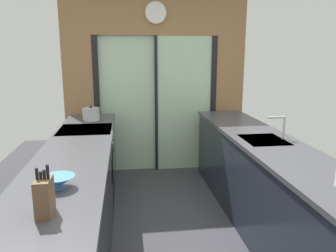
{
  "coord_description": "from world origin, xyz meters",
  "views": [
    {
      "loc": [
        -0.46,
        -2.45,
        1.75
      ],
      "look_at": [
        -0.01,
        0.96,
        0.99
      ],
      "focal_mm": 35.35,
      "sensor_mm": 36.0,
      "label": 1
    }
  ],
  "objects_px": {
    "oven_range": "(88,168)",
    "stock_pot": "(91,114)",
    "knife_block": "(44,197)",
    "mixing_bowl": "(58,182)"
  },
  "relations": [
    {
      "from": "mixing_bowl",
      "to": "stock_pot",
      "type": "xyz_separation_m",
      "value": [
        0.0,
        2.19,
        0.04
      ]
    },
    {
      "from": "oven_range",
      "to": "mixing_bowl",
      "type": "relative_size",
      "value": 4.4
    },
    {
      "from": "stock_pot",
      "to": "knife_block",
      "type": "bearing_deg",
      "value": -90.0
    },
    {
      "from": "mixing_bowl",
      "to": "knife_block",
      "type": "height_order",
      "value": "knife_block"
    },
    {
      "from": "oven_range",
      "to": "stock_pot",
      "type": "xyz_separation_m",
      "value": [
        0.02,
        0.52,
        0.54
      ]
    },
    {
      "from": "oven_range",
      "to": "stock_pot",
      "type": "relative_size",
      "value": 4.24
    },
    {
      "from": "knife_block",
      "to": "stock_pot",
      "type": "height_order",
      "value": "knife_block"
    },
    {
      "from": "mixing_bowl",
      "to": "stock_pot",
      "type": "bearing_deg",
      "value": 90.0
    },
    {
      "from": "mixing_bowl",
      "to": "knife_block",
      "type": "distance_m",
      "value": 0.37
    },
    {
      "from": "oven_range",
      "to": "knife_block",
      "type": "height_order",
      "value": "knife_block"
    }
  ]
}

